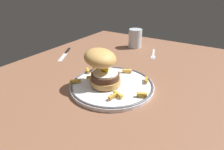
{
  "coord_description": "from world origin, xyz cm",
  "views": [
    {
      "loc": [
        -45.57,
        -33.73,
        31.83
      ],
      "look_at": [
        0.51,
        -4.42,
        4.6
      ],
      "focal_mm": 30.54,
      "sensor_mm": 36.0,
      "label": 1
    }
  ],
  "objects_px": {
    "burger": "(102,66)",
    "fork": "(153,54)",
    "water_glass": "(135,39)",
    "spoon": "(94,59)",
    "dinner_plate": "(112,85)",
    "knife": "(66,53)"
  },
  "relations": [
    {
      "from": "dinner_plate",
      "to": "knife",
      "type": "height_order",
      "value": "dinner_plate"
    },
    {
      "from": "burger",
      "to": "fork",
      "type": "relative_size",
      "value": 0.89
    },
    {
      "from": "burger",
      "to": "water_glass",
      "type": "distance_m",
      "value": 0.45
    },
    {
      "from": "dinner_plate",
      "to": "knife",
      "type": "distance_m",
      "value": 0.4
    },
    {
      "from": "water_glass",
      "to": "knife",
      "type": "relative_size",
      "value": 0.58
    },
    {
      "from": "knife",
      "to": "fork",
      "type": "bearing_deg",
      "value": -59.91
    },
    {
      "from": "dinner_plate",
      "to": "spoon",
      "type": "distance_m",
      "value": 0.26
    },
    {
      "from": "water_glass",
      "to": "knife",
      "type": "bearing_deg",
      "value": 138.06
    },
    {
      "from": "dinner_plate",
      "to": "knife",
      "type": "xyz_separation_m",
      "value": [
        0.16,
        0.37,
        -0.01
      ]
    },
    {
      "from": "dinner_plate",
      "to": "burger",
      "type": "height_order",
      "value": "burger"
    },
    {
      "from": "fork",
      "to": "spoon",
      "type": "distance_m",
      "value": 0.29
    },
    {
      "from": "water_glass",
      "to": "knife",
      "type": "height_order",
      "value": "water_glass"
    },
    {
      "from": "burger",
      "to": "fork",
      "type": "height_order",
      "value": "burger"
    },
    {
      "from": "knife",
      "to": "spoon",
      "type": "relative_size",
      "value": 1.32
    },
    {
      "from": "knife",
      "to": "spoon",
      "type": "distance_m",
      "value": 0.16
    },
    {
      "from": "water_glass",
      "to": "spoon",
      "type": "distance_m",
      "value": 0.27
    },
    {
      "from": "fork",
      "to": "spoon",
      "type": "relative_size",
      "value": 1.14
    },
    {
      "from": "spoon",
      "to": "knife",
      "type": "bearing_deg",
      "value": 93.69
    },
    {
      "from": "dinner_plate",
      "to": "fork",
      "type": "height_order",
      "value": "dinner_plate"
    },
    {
      "from": "dinner_plate",
      "to": "burger",
      "type": "distance_m",
      "value": 0.07
    },
    {
      "from": "burger",
      "to": "knife",
      "type": "distance_m",
      "value": 0.39
    },
    {
      "from": "water_glass",
      "to": "fork",
      "type": "xyz_separation_m",
      "value": [
        -0.05,
        -0.13,
        -0.04
      ]
    }
  ]
}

